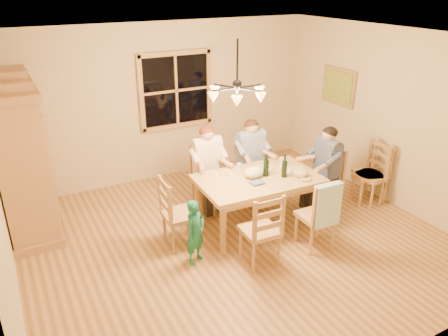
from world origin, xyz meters
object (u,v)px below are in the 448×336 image
child (195,232)px  wine_bottle_b (284,166)px  armoire (22,162)px  chair_near_right (315,226)px  chair_near_left (260,241)px  wine_bottle_a (266,165)px  chair_end_right (323,190)px  chandelier (237,92)px  chair_far_left (208,189)px  adult_slate_man (327,158)px  chair_far_right (250,180)px  chair_end_left (180,225)px  chair_spare_back (367,183)px  dining_table (258,184)px  adult_plaid_man (251,150)px  adult_woman (207,158)px  chair_spare_front (370,184)px

child → wine_bottle_b: bearing=-18.9°
armoire → chair_near_right: bearing=-33.9°
chair_near_left → wine_bottle_a: 1.16m
armoire → chair_end_right: (4.08, -1.44, -0.75)m
chandelier → chair_far_left: size_ratio=0.78×
chair_far_left → chair_end_right: size_ratio=1.00×
wine_bottle_a → adult_slate_man: bearing=-2.4°
chair_far_right → chair_end_left: (-1.55, -0.74, 0.00)m
armoire → chair_far_right: size_ratio=2.32×
chair_far_right → chair_spare_back: 1.88m
chair_far_right → wine_bottle_a: bearing=75.4°
dining_table → adult_plaid_man: bearing=65.3°
adult_woman → wine_bottle_a: 0.98m
chair_near_left → wine_bottle_a: size_ratio=3.00×
chair_near_left → chair_spare_back: same height
chair_far_right → wine_bottle_a: (-0.24, -0.80, 0.62)m
dining_table → chair_spare_back: size_ratio=1.76×
armoire → chandelier: bearing=-33.5°
chair_end_left → adult_woman: adult_woman is taller
chair_far_left → chair_near_right: bearing=117.9°
chair_end_left → wine_bottle_b: wine_bottle_b is taller
chair_far_left → wine_bottle_a: size_ratio=3.00×
dining_table → adult_woman: bearing=115.6°
chair_far_left → wine_bottle_a: wine_bottle_a is taller
adult_woman → wine_bottle_a: (0.52, -0.83, 0.08)m
chair_near_right → adult_woman: (-0.79, 1.64, 0.54)m
chair_end_right → adult_plaid_man: bearing=46.6°
chair_far_right → chair_near_left: same height
chair_near_right → chair_spare_back: same height
chair_end_right → wine_bottle_b: 1.06m
chair_near_right → chair_spare_front: bearing=22.9°
chair_near_left → adult_slate_man: adult_slate_man is taller
chair_near_left → child: chair_near_left is taller
chair_far_right → chair_spare_front: 1.90m
adult_woman → adult_plaid_man: same height
chair_end_right → wine_bottle_b: (-0.85, -0.10, 0.62)m
wine_bottle_a → chair_spare_back: bearing=-5.6°
chair_far_left → adult_plaid_man: (0.76, -0.03, 0.54)m
wine_bottle_b → child: wine_bottle_b is taller
adult_plaid_man → chair_near_right: bearing=93.4°
chandelier → wine_bottle_a: (0.60, 0.20, -1.15)m
chair_far_left → chair_spare_back: (2.36, -1.01, 0.00)m
chair_near_left → chair_far_right: bearing=64.8°
adult_woman → armoire: bearing=-10.6°
adult_plaid_man → adult_woman: bearing=0.0°
wine_bottle_b → chair_spare_front: (1.64, -0.08, -0.62)m
chair_near_left → adult_woman: 1.70m
chandelier → chair_spare_front: (2.45, -0.03, -1.77)m
dining_table → chair_end_left: 1.24m
chair_far_left → chair_end_right: 1.80m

